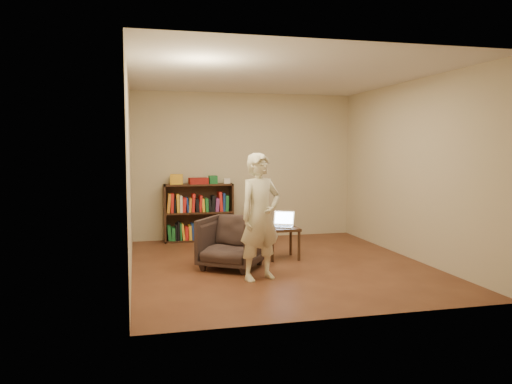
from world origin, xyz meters
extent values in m
plane|color=#4A2517|center=(0.00, 0.00, 0.00)|extent=(4.50, 4.50, 0.00)
plane|color=silver|center=(0.00, 0.00, 2.60)|extent=(4.50, 4.50, 0.00)
plane|color=#BBAD8E|center=(0.00, 2.25, 1.30)|extent=(4.00, 0.00, 4.00)
plane|color=#BBAD8E|center=(-2.00, 0.00, 1.30)|extent=(0.00, 4.50, 4.50)
plane|color=#BBAD8E|center=(2.00, 0.00, 1.30)|extent=(0.00, 4.50, 4.50)
cube|color=black|center=(-1.45, 2.08, 0.50)|extent=(0.03, 0.30, 1.00)
cube|color=black|center=(-0.28, 2.08, 0.50)|extent=(0.03, 0.30, 1.00)
cube|color=black|center=(-0.86, 2.22, 0.50)|extent=(1.20, 0.02, 1.00)
cube|color=black|center=(-0.86, 2.08, 0.01)|extent=(1.20, 0.30, 0.03)
cube|color=black|center=(-0.86, 2.08, 0.50)|extent=(1.14, 0.30, 0.03)
cube|color=black|center=(-0.86, 2.08, 0.98)|extent=(1.20, 0.30, 0.03)
cube|color=gold|center=(-1.24, 2.08, 1.09)|extent=(0.23, 0.18, 0.17)
cube|color=maroon|center=(-0.87, 2.06, 1.05)|extent=(0.33, 0.25, 0.11)
cube|color=#1B682F|center=(-0.60, 2.10, 1.07)|extent=(0.15, 0.15, 0.14)
cube|color=white|center=(-0.36, 2.10, 1.04)|extent=(0.12, 0.12, 0.09)
cube|color=tan|center=(0.16, 1.94, 0.57)|extent=(0.41, 0.41, 0.04)
cylinder|color=tan|center=(0.00, 1.78, 0.27)|extent=(0.04, 0.04, 0.55)
cylinder|color=tan|center=(0.32, 1.78, 0.27)|extent=(0.04, 0.04, 0.55)
cylinder|color=tan|center=(0.00, 2.10, 0.27)|extent=(0.04, 0.04, 0.55)
cylinder|color=tan|center=(0.32, 2.10, 0.27)|extent=(0.04, 0.04, 0.55)
imported|color=#302420|center=(-0.69, -0.04, 0.35)|extent=(1.05, 1.06, 0.70)
cube|color=black|center=(0.15, 0.38, 0.44)|extent=(0.45, 0.45, 0.04)
cylinder|color=black|center=(-0.05, 0.18, 0.21)|extent=(0.04, 0.04, 0.42)
cylinder|color=black|center=(0.35, 0.18, 0.21)|extent=(0.04, 0.04, 0.42)
cylinder|color=black|center=(-0.05, 0.57, 0.21)|extent=(0.04, 0.04, 0.42)
cylinder|color=black|center=(0.35, 0.57, 0.21)|extent=(0.04, 0.04, 0.42)
cube|color=silver|center=(0.15, 0.38, 0.47)|extent=(0.37, 0.33, 0.02)
cube|color=black|center=(0.15, 0.38, 0.48)|extent=(0.28, 0.22, 0.00)
cube|color=silver|center=(0.22, 0.51, 0.58)|extent=(0.31, 0.22, 0.20)
cube|color=#B6D6FF|center=(0.22, 0.51, 0.58)|extent=(0.27, 0.19, 0.16)
imported|color=beige|center=(-0.45, -0.68, 0.78)|extent=(0.66, 0.55, 1.56)
camera|label=1|loc=(-1.93, -6.56, 1.62)|focal=35.00mm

